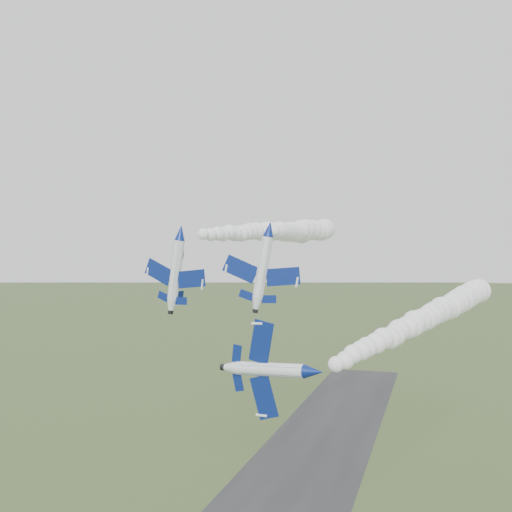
# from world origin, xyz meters

# --- Properties ---
(jet_lead) EXTENTS (5.84, 12.71, 10.60)m
(jet_lead) POSITION_xyz_m (13.62, -0.31, 30.90)
(jet_lead) COLOR white
(smoke_trail_jet_lead) EXTENTS (22.27, 70.08, 4.95)m
(smoke_trail_jet_lead) POSITION_xyz_m (24.36, 36.95, 33.28)
(smoke_trail_jet_lead) COLOR white
(jet_pair_left) EXTENTS (11.17, 13.25, 3.55)m
(jet_pair_left) POSITION_xyz_m (-10.14, 17.96, 46.46)
(jet_pair_left) COLOR white
(smoke_trail_jet_pair_left) EXTENTS (16.65, 53.36, 4.69)m
(smoke_trail_jet_pair_left) POSITION_xyz_m (-3.68, 47.69, 47.84)
(smoke_trail_jet_pair_left) COLOR white
(jet_pair_right) EXTENTS (11.10, 13.29, 3.62)m
(jet_pair_right) POSITION_xyz_m (3.07, 19.43, 46.87)
(jet_pair_right) COLOR white
(smoke_trail_jet_pair_right) EXTENTS (13.51, 54.59, 4.44)m
(smoke_trail_jet_pair_right) POSITION_xyz_m (-1.40, 50.11, 47.77)
(smoke_trail_jet_pair_right) COLOR white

